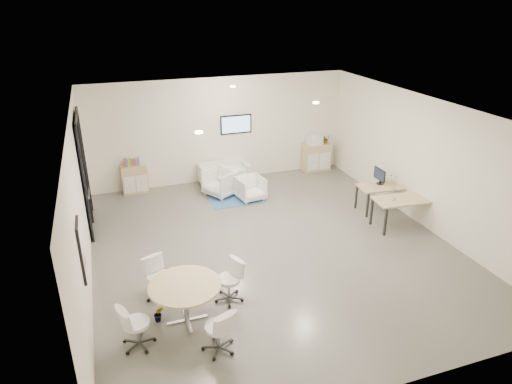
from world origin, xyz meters
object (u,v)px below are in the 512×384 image
Objects in this scene: desk_front at (403,202)px; round_table at (185,289)px; sideboard_right at (316,157)px; sideboard_left at (135,179)px; armchair_left at (221,181)px; loveseat at (224,174)px; armchair_right at (250,187)px; desk_rear at (383,188)px.

round_table is at bearing -157.35° from desk_front.
sideboard_right is at bearing 48.19° from round_table.
sideboard_left is 0.66× the size of round_table.
armchair_left is 0.57× the size of desk_front.
sideboard_left reaches higher than desk_front.
sideboard_right is 0.59× the size of loveseat.
armchair_left reaches higher than armchair_right.
round_table is at bearing -115.20° from loveseat.
round_table is (-2.77, -4.69, 0.32)m from armchair_right.
desk_front is at bearing -86.76° from sideboard_right.
armchair_left is 5.08m from desk_front.
armchair_right is at bearing -78.44° from loveseat.
round_table reaches higher than loveseat.
desk_rear is (0.34, -3.36, 0.17)m from sideboard_right.
desk_front is at bearing -51.89° from armchair_right.
armchair_right is 4.16m from desk_front.
sideboard_left reaches higher than desk_rear.
loveseat is at bearing 143.07° from desk_rear.
sideboard_right is (5.88, -0.03, 0.04)m from sideboard_left.
desk_front is at bearing -89.79° from desk_rear.
desk_front is at bearing -35.58° from sideboard_left.
armchair_right is (-2.82, -1.55, -0.08)m from sideboard_right.
sideboard_right is at bearing 101.05° from desk_rear.
desk_rear is at bearing -46.23° from loveseat.
sideboard_left is 2.67m from loveseat.
sideboard_left is at bearing 143.25° from armchair_right.
armchair_left is 5.67m from round_table.
desk_rear is at bearing 89.56° from desk_front.
round_table is (-2.37, -6.11, 0.39)m from loveseat.
sideboard_right reaches higher than round_table.
sideboard_right is 1.23× the size of armchair_right.
desk_rear is 6.59m from round_table.
loveseat is 1.12× the size of desk_rear.
armchair_right is at bearing 20.76° from armchair_left.
sideboard_right is 1.07× the size of armchair_left.
desk_rear is at bearing 28.28° from armchair_left.
desk_front is (3.06, -2.80, 0.30)m from armchair_right.
desk_rear is (3.55, -3.22, 0.32)m from loveseat.
desk_front is at bearing 17.97° from round_table.
desk_rear is 1.09× the size of round_table.
round_table is (0.29, -6.27, 0.28)m from sideboard_left.
armchair_left is (-3.54, -0.97, -0.03)m from sideboard_right.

